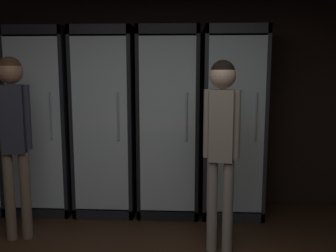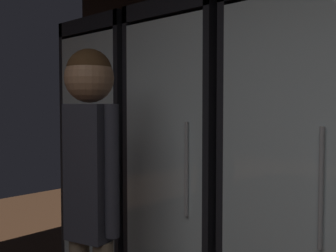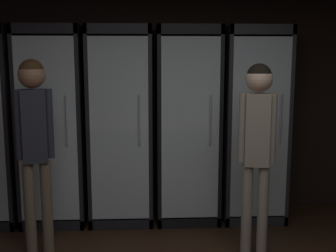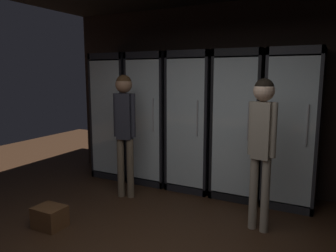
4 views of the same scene
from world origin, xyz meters
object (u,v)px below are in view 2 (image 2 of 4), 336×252
Objects in this scene: cooler_far_left at (127,167)px; cooler_center at (311,194)px; shopper_far at (90,179)px; cooler_left at (201,179)px.

cooler_far_left and cooler_center have the same top height.
cooler_center is 1.20× the size of shopper_far.
cooler_center is at bearing -0.09° from cooler_far_left.
cooler_far_left is 1.00× the size of cooler_center.
cooler_far_left is at bearing 179.91° from cooler_center.
cooler_left is at bearing 91.00° from shopper_far.
shopper_far is at bearing -89.00° from cooler_left.
cooler_center is at bearing 50.91° from shopper_far.
cooler_far_left is at bearing 130.20° from shopper_far.
cooler_far_left reaches higher than shopper_far.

